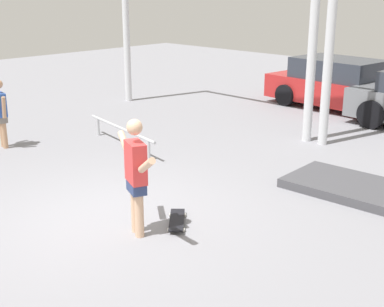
% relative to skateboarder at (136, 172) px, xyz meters
% --- Properties ---
extents(ground_plane, '(36.00, 36.00, 0.00)m').
position_rel_skateboarder_xyz_m(ground_plane, '(-0.70, 0.08, -0.92)').
color(ground_plane, gray).
extents(skateboarder, '(1.37, 0.65, 1.66)m').
position_rel_skateboarder_xyz_m(skateboarder, '(0.00, 0.00, 0.00)').
color(skateboarder, '#DBAD89').
rests_on(skateboarder, ground_plane).
extents(skateboard, '(0.68, 0.70, 0.08)m').
position_rel_skateboarder_xyz_m(skateboard, '(0.16, 0.61, -0.86)').
color(skateboard, black).
rests_on(skateboard, ground_plane).
extents(grind_rail, '(2.72, 0.55, 0.44)m').
position_rel_skateboarder_xyz_m(grind_rail, '(-3.51, 2.51, -0.57)').
color(grind_rail, '#B7BABF').
rests_on(grind_rail, ground_plane).
extents(parked_car_red, '(4.36, 2.11, 1.40)m').
position_rel_skateboarder_xyz_m(parked_car_red, '(-2.03, 9.14, -0.25)').
color(parked_car_red, red).
rests_on(parked_car_red, ground_plane).
extents(bystander, '(0.64, 0.24, 1.47)m').
position_rel_skateboarder_xyz_m(bystander, '(-5.28, 0.73, -0.11)').
color(bystander, tan).
rests_on(bystander, ground_plane).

